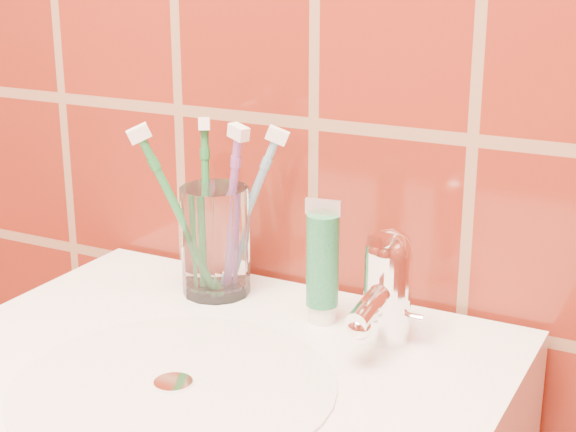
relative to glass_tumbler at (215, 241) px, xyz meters
The scene contains 7 objects.
glass_tumbler is the anchor object (origin of this frame).
toothpaste_tube 0.14m from the glass_tumbler, ahead, with size 0.04×0.03×0.14m.
faucet 0.22m from the glass_tumbler, ahead, with size 0.05×0.11×0.12m.
toothbrush_0 0.05m from the glass_tumbler, 37.04° to the left, with size 0.09×0.05×0.20m, color #689EBA, non-canonical shape.
toothbrush_1 0.04m from the glass_tumbler, 149.13° to the left, with size 0.04×0.06×0.20m, color #1D6E32, non-canonical shape.
toothbrush_2 0.06m from the glass_tumbler, 124.66° to the right, with size 0.08×0.08×0.21m, color #207838, non-canonical shape.
toothbrush_3 0.04m from the glass_tumbler, 12.92° to the left, with size 0.05×0.04×0.21m, color #844799, non-canonical shape.
Camera 1 is at (0.43, 0.32, 1.24)m, focal length 55.00 mm.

